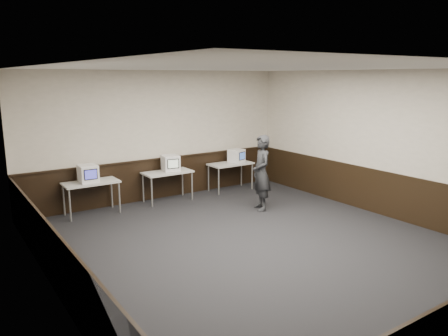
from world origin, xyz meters
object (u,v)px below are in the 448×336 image
(desk_right, at_px, (231,166))
(desk_left, at_px, (91,185))
(emac_left, at_px, (88,174))
(emac_center, at_px, (171,163))
(desk_center, at_px, (168,174))
(emac_right, at_px, (237,156))
(person, at_px, (261,173))

(desk_right, bearing_deg, desk_left, 180.00)
(emac_left, height_order, emac_center, emac_center)
(emac_left, relative_size, emac_center, 0.91)
(desk_center, bearing_deg, emac_right, 0.14)
(emac_left, distance_m, person, 3.89)
(desk_center, relative_size, emac_center, 2.54)
(desk_left, bearing_deg, emac_center, 0.66)
(emac_center, relative_size, person, 0.27)
(emac_right, relative_size, person, 0.27)
(emac_center, bearing_deg, desk_right, 8.37)
(person, bearing_deg, emac_left, -98.77)
(desk_center, xyz_separation_m, person, (1.48, -1.85, 0.19))
(emac_right, bearing_deg, emac_center, 160.96)
(desk_left, height_order, desk_right, same)
(desk_left, bearing_deg, emac_left, -165.34)
(desk_right, bearing_deg, person, -102.93)
(desk_left, distance_m, desk_right, 3.80)
(desk_left, distance_m, emac_center, 2.02)
(emac_right, bearing_deg, desk_left, 161.55)
(emac_center, bearing_deg, desk_left, -170.23)
(person, bearing_deg, desk_left, -99.31)
(emac_left, xyz_separation_m, emac_right, (4.05, 0.02, -0.02))
(desk_right, bearing_deg, emac_left, -179.80)
(desk_left, distance_m, emac_left, 0.27)
(desk_center, relative_size, emac_right, 2.56)
(desk_left, relative_size, emac_right, 2.56)
(person, bearing_deg, desk_center, -122.01)
(desk_right, xyz_separation_m, person, (-0.42, -1.85, 0.19))
(emac_center, bearing_deg, emac_right, 8.60)
(emac_left, xyz_separation_m, emac_center, (2.06, 0.04, 0.00))
(emac_left, bearing_deg, desk_left, 15.63)
(desk_right, distance_m, emac_left, 3.86)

